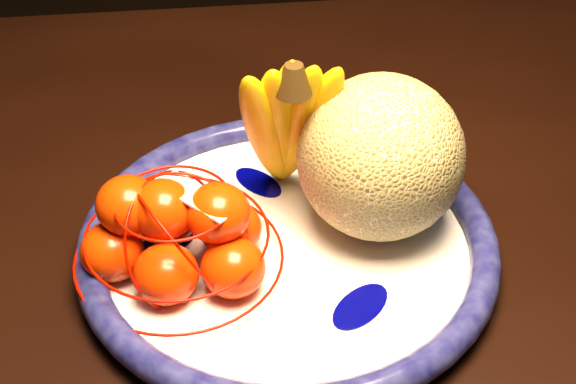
{
  "coord_description": "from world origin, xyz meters",
  "views": [
    {
      "loc": [
        -0.11,
        -0.65,
        1.31
      ],
      "look_at": [
        -0.12,
        -0.05,
        0.82
      ],
      "focal_mm": 55.0,
      "sensor_mm": 36.0,
      "label": 1
    }
  ],
  "objects_px": {
    "cantaloupe": "(381,157)",
    "fruit_bowl": "(288,246)",
    "mandarin_bag": "(177,235)",
    "banana_bunch": "(286,120)",
    "dining_table": "(414,272)"
  },
  "relations": [
    {
      "from": "dining_table",
      "to": "fruit_bowl",
      "type": "xyz_separation_m",
      "value": [
        -0.13,
        -0.07,
        0.09
      ]
    },
    {
      "from": "dining_table",
      "to": "mandarin_bag",
      "type": "height_order",
      "value": "mandarin_bag"
    },
    {
      "from": "fruit_bowl",
      "to": "banana_bunch",
      "type": "bearing_deg",
      "value": 92.52
    },
    {
      "from": "banana_bunch",
      "to": "mandarin_bag",
      "type": "height_order",
      "value": "banana_bunch"
    },
    {
      "from": "fruit_bowl",
      "to": "banana_bunch",
      "type": "distance_m",
      "value": 0.11
    },
    {
      "from": "dining_table",
      "to": "cantaloupe",
      "type": "relative_size",
      "value": 10.66
    },
    {
      "from": "cantaloupe",
      "to": "mandarin_bag",
      "type": "bearing_deg",
      "value": -159.21
    },
    {
      "from": "cantaloupe",
      "to": "fruit_bowl",
      "type": "bearing_deg",
      "value": -155.62
    },
    {
      "from": "fruit_bowl",
      "to": "banana_bunch",
      "type": "xyz_separation_m",
      "value": [
        -0.0,
        0.07,
        0.09
      ]
    },
    {
      "from": "mandarin_bag",
      "to": "cantaloupe",
      "type": "bearing_deg",
      "value": 20.79
    },
    {
      "from": "banana_bunch",
      "to": "dining_table",
      "type": "bearing_deg",
      "value": -13.0
    },
    {
      "from": "dining_table",
      "to": "mandarin_bag",
      "type": "relative_size",
      "value": 6.96
    },
    {
      "from": "fruit_bowl",
      "to": "mandarin_bag",
      "type": "bearing_deg",
      "value": -162.47
    },
    {
      "from": "cantaloupe",
      "to": "mandarin_bag",
      "type": "xyz_separation_m",
      "value": [
        -0.18,
        -0.07,
        -0.04
      ]
    },
    {
      "from": "fruit_bowl",
      "to": "cantaloupe",
      "type": "xyz_separation_m",
      "value": [
        0.08,
        0.04,
        0.07
      ]
    }
  ]
}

